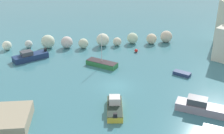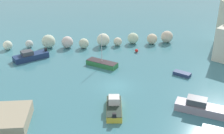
{
  "view_description": "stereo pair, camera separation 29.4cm",
  "coord_description": "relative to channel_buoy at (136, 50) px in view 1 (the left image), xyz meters",
  "views": [
    {
      "loc": [
        -5.29,
        -33.05,
        18.05
      ],
      "look_at": [
        0.0,
        4.2,
        1.0
      ],
      "focal_mm": 44.56,
      "sensor_mm": 36.0,
      "label": 1
    },
    {
      "loc": [
        -5.0,
        -33.09,
        18.05
      ],
      "look_at": [
        0.0,
        4.2,
        1.0
      ],
      "focal_mm": 44.56,
      "sensor_mm": 36.0,
      "label": 2
    }
  ],
  "objects": [
    {
      "name": "cove_water",
      "position": [
        -5.49,
        -12.17,
        -0.31
      ],
      "size": [
        160.0,
        160.0,
        0.0
      ],
      "primitive_type": "plane",
      "color": "teal",
      "rests_on": "ground"
    },
    {
      "name": "rock_breakwater",
      "position": [
        -6.39,
        4.23,
        0.77
      ],
      "size": [
        31.92,
        3.3,
        2.47
      ],
      "color": "silver",
      "rests_on": "ground"
    },
    {
      "name": "channel_buoy",
      "position": [
        0.0,
        0.0,
        0.0
      ],
      "size": [
        0.62,
        0.62,
        0.62
      ],
      "primitive_type": "sphere",
      "color": "red",
      "rests_on": "cove_water"
    },
    {
      "name": "moored_boat_2",
      "position": [
        -6.72,
        -5.18,
        0.11
      ],
      "size": [
        4.99,
        4.42,
        5.21
      ],
      "rotation": [
        0.0,
        0.0,
        2.47
      ],
      "color": "#2F7D42",
      "rests_on": "cove_water"
    },
    {
      "name": "moored_boat_1",
      "position": [
        -18.27,
        -0.9,
        0.28
      ],
      "size": [
        5.94,
        4.37,
        1.62
      ],
      "rotation": [
        0.0,
        0.0,
        3.63
      ],
      "color": "navy",
      "rests_on": "cove_water"
    },
    {
      "name": "moored_boat_3",
      "position": [
        -6.61,
        -18.15,
        0.23
      ],
      "size": [
        2.33,
        4.9,
        1.62
      ],
      "rotation": [
        0.0,
        0.0,
        1.44
      ],
      "color": "gold",
      "rests_on": "cove_water"
    },
    {
      "name": "moored_boat_4",
      "position": [
        4.66,
        -10.11,
        -0.05
      ],
      "size": [
        2.58,
        2.53,
        0.51
      ],
      "rotation": [
        0.0,
        0.0,
        5.52
      ],
      "color": "navy",
      "rests_on": "cove_water"
    },
    {
      "name": "moored_boat_0",
      "position": [
        3.53,
        -19.87,
        0.32
      ],
      "size": [
        6.69,
        5.03,
        1.72
      ],
      "rotation": [
        0.0,
        0.0,
        2.6
      ],
      "color": "gray",
      "rests_on": "cove_water"
    }
  ]
}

